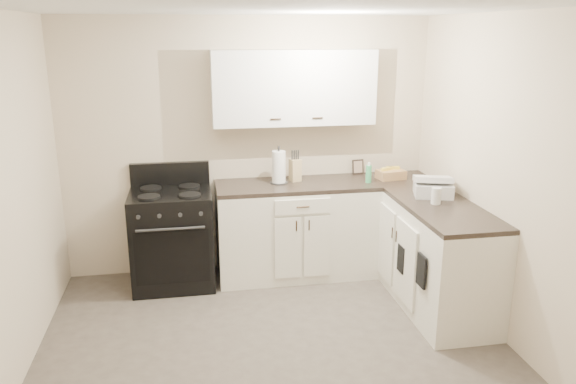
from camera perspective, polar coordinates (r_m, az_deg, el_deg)
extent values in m
plane|color=#473F38|center=(4.37, -1.01, -16.60)|extent=(3.60, 3.60, 0.00)
plane|color=white|center=(3.68, -1.21, 18.29)|extent=(3.60, 3.60, 0.00)
plane|color=beige|center=(5.57, -4.03, 4.56)|extent=(3.60, 0.00, 3.60)
plane|color=beige|center=(4.48, 22.28, 0.53)|extent=(0.00, 3.60, 3.60)
plane|color=beige|center=(2.22, 6.51, -13.97)|extent=(3.60, 0.00, 3.60)
cube|color=silver|center=(5.57, 0.83, -3.98)|extent=(1.55, 0.60, 0.90)
cube|color=silver|center=(5.29, 13.76, -5.54)|extent=(0.60, 1.90, 0.90)
cube|color=black|center=(5.42, 0.85, 0.69)|extent=(1.55, 0.60, 0.04)
cube|color=black|center=(5.14, 14.10, -0.66)|extent=(0.60, 1.90, 0.04)
cube|color=silver|center=(5.40, 0.58, 10.56)|extent=(1.55, 0.30, 0.70)
cube|color=black|center=(5.45, -11.63, -4.65)|extent=(0.75, 0.65, 0.91)
cube|color=tan|center=(5.48, 0.73, 2.23)|extent=(0.12, 0.11, 0.22)
cylinder|color=white|center=(5.39, -0.94, 2.53)|extent=(0.16, 0.16, 0.31)
cylinder|color=#41A966|center=(5.48, 8.19, 1.82)|extent=(0.07, 0.07, 0.17)
cube|color=black|center=(5.81, 7.11, 2.57)|extent=(0.12, 0.05, 0.15)
cube|color=#AF8053|center=(5.67, 10.40, 1.77)|extent=(0.29, 0.21, 0.09)
cube|color=silver|center=(5.17, 14.53, 0.31)|extent=(0.40, 0.39, 0.12)
cylinder|color=silver|center=(4.92, 14.82, -0.38)|extent=(0.10, 0.10, 0.14)
cube|color=black|center=(4.58, 13.40, -7.77)|extent=(0.02, 0.15, 0.27)
cube|color=black|center=(4.97, 11.42, -6.70)|extent=(0.02, 0.14, 0.24)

